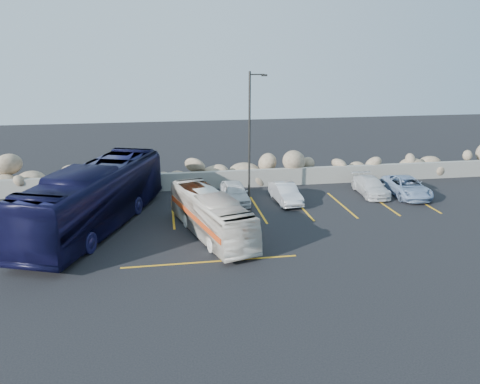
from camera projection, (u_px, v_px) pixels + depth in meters
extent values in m
plane|color=black|center=(233.00, 262.00, 21.18)|extent=(90.00, 90.00, 0.00)
cube|color=gray|center=(207.00, 180.00, 32.33)|extent=(60.00, 0.40, 1.20)
cube|color=gold|center=(173.00, 214.00, 27.39)|extent=(0.12, 5.00, 0.01)
cube|color=gold|center=(258.00, 209.00, 28.19)|extent=(0.12, 5.00, 0.01)
cube|color=gold|center=(301.00, 207.00, 28.62)|extent=(0.12, 5.00, 0.01)
cube|color=gold|center=(342.00, 205.00, 29.03)|extent=(0.12, 5.00, 0.01)
cube|color=gold|center=(381.00, 203.00, 29.43)|extent=(0.12, 5.00, 0.01)
cube|color=gold|center=(419.00, 201.00, 29.84)|extent=(0.12, 5.00, 0.01)
cube|color=gold|center=(211.00, 262.00, 21.21)|extent=(8.00, 0.12, 0.01)
cylinder|color=#2D2B28|center=(249.00, 137.00, 29.38)|extent=(0.14, 0.14, 8.00)
cylinder|color=#2D2B28|center=(257.00, 74.00, 28.35)|extent=(0.90, 0.08, 0.08)
cube|color=#2D2B28|center=(264.00, 75.00, 28.44)|extent=(0.35, 0.18, 0.12)
imported|color=silver|center=(211.00, 214.00, 24.04)|extent=(3.93, 8.18, 2.22)
imported|color=black|center=(95.00, 197.00, 24.89)|extent=(7.00, 12.51, 3.42)
imported|color=silver|center=(235.00, 192.00, 29.33)|extent=(1.64, 3.86, 1.30)
imported|color=silver|center=(285.00, 193.00, 29.41)|extent=(1.47, 3.68, 1.19)
imported|color=silver|center=(371.00, 186.00, 31.00)|extent=(1.80, 4.00, 1.14)
imported|color=#8AA1C3|center=(407.00, 187.00, 30.70)|extent=(2.35, 4.57, 1.23)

